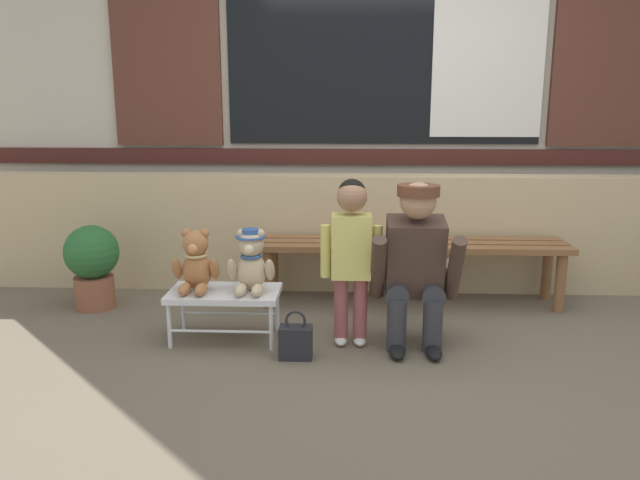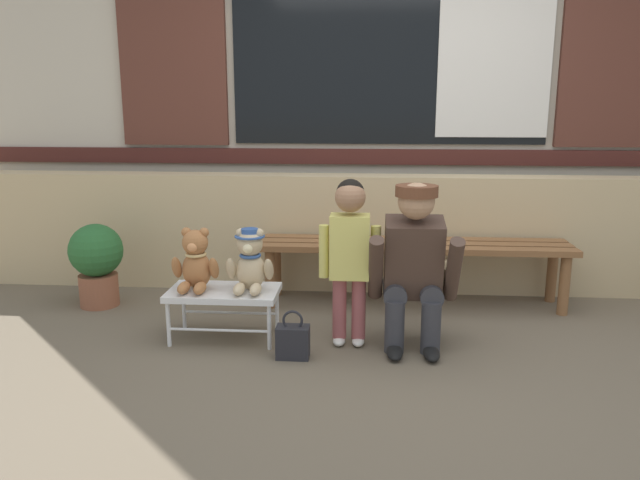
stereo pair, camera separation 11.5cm
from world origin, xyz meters
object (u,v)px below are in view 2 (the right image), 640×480
at_px(small_display_bench, 224,295).
at_px(teddy_bear_with_hat, 250,261).
at_px(wooden_bench_long, 414,252).
at_px(teddy_bear_plain, 196,262).
at_px(child_standing, 350,244).
at_px(adult_crouching, 415,266).
at_px(potted_plant, 97,260).
at_px(handbag_on_ground, 293,341).

height_order(small_display_bench, teddy_bear_with_hat, teddy_bear_with_hat).
distance_m(wooden_bench_long, teddy_bear_with_hat, 1.23).
bearing_deg(teddy_bear_plain, wooden_bench_long, 28.67).
relative_size(teddy_bear_plain, child_standing, 0.38).
height_order(wooden_bench_long, child_standing, child_standing).
bearing_deg(teddy_bear_plain, teddy_bear_with_hat, 0.13).
bearing_deg(adult_crouching, potted_plant, 164.69).
relative_size(wooden_bench_long, handbag_on_ground, 7.72).
xyz_separation_m(teddy_bear_with_hat, child_standing, (0.57, -0.04, 0.12)).
bearing_deg(child_standing, adult_crouching, -1.99).
bearing_deg(teddy_bear_plain, adult_crouching, -2.29).
bearing_deg(handbag_on_ground, wooden_bench_long, 53.69).
distance_m(small_display_bench, potted_plant, 1.13).
bearing_deg(potted_plant, adult_crouching, -15.31).
distance_m(handbag_on_ground, potted_plant, 1.65).
xyz_separation_m(teddy_bear_plain, handbag_on_ground, (0.60, -0.26, -0.37)).
distance_m(small_display_bench, child_standing, 0.80).
relative_size(wooden_bench_long, teddy_bear_plain, 5.78).
relative_size(child_standing, adult_crouching, 1.01).
height_order(teddy_bear_plain, handbag_on_ground, teddy_bear_plain).
distance_m(teddy_bear_with_hat, adult_crouching, 0.94).
bearing_deg(adult_crouching, handbag_on_ground, -162.75).
distance_m(wooden_bench_long, small_display_bench, 1.36).
bearing_deg(small_display_bench, child_standing, -2.82).
bearing_deg(small_display_bench, teddy_bear_with_hat, 0.77).
bearing_deg(handbag_on_ground, teddy_bear_with_hat, 137.03).
bearing_deg(potted_plant, handbag_on_ground, -28.57).
bearing_deg(teddy_bear_with_hat, adult_crouching, -3.11).
distance_m(adult_crouching, potted_plant, 2.18).
bearing_deg(child_standing, potted_plant, 162.03).
relative_size(wooden_bench_long, child_standing, 2.19).
xyz_separation_m(small_display_bench, handbag_on_ground, (0.44, -0.26, -0.17)).
xyz_separation_m(wooden_bench_long, handbag_on_ground, (-0.72, -0.97, -0.28)).
height_order(small_display_bench, child_standing, child_standing).
height_order(handbag_on_ground, potted_plant, potted_plant).
bearing_deg(wooden_bench_long, adult_crouching, -93.81).
distance_m(teddy_bear_plain, potted_plant, 1.00).
relative_size(small_display_bench, teddy_bear_plain, 1.76).
bearing_deg(adult_crouching, wooden_bench_long, 86.19).
relative_size(wooden_bench_long, potted_plant, 3.68).
height_order(wooden_bench_long, potted_plant, potted_plant).
bearing_deg(teddy_bear_with_hat, teddy_bear_plain, -179.87).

